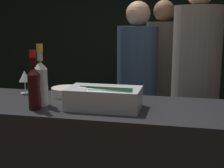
{
  "coord_description": "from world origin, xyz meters",
  "views": [
    {
      "loc": [
        0.39,
        -1.4,
        1.49
      ],
      "look_at": [
        0.0,
        0.33,
        1.14
      ],
      "focal_mm": 50.0,
      "sensor_mm": 36.0,
      "label": 1
    }
  ],
  "objects": [
    {
      "name": "person_grey_polo",
      "position": [
        0.01,
        1.3,
        0.93
      ],
      "size": [
        0.36,
        0.36,
        1.67
      ],
      "rotation": [
        0.0,
        0.0,
        -1.88
      ],
      "color": "black",
      "rests_on": "ground_plane"
    },
    {
      "name": "wall_back_chalkboard",
      "position": [
        0.0,
        2.56,
        1.4
      ],
      "size": [
        6.4,
        0.06,
        2.8
      ],
      "color": "black",
      "rests_on": "ground_plane"
    },
    {
      "name": "bowl_white",
      "position": [
        -0.33,
        0.47,
        1.05
      ],
      "size": [
        0.21,
        0.21,
        0.06
      ],
      "color": "silver",
      "rests_on": "bar_counter"
    },
    {
      "name": "person_blond_tee",
      "position": [
        0.49,
        0.92,
        1.02
      ],
      "size": [
        0.35,
        0.35,
        1.82
      ],
      "rotation": [
        0.0,
        0.0,
        1.48
      ],
      "color": "black",
      "rests_on": "ground_plane"
    },
    {
      "name": "person_in_hoodie",
      "position": [
        0.2,
        1.79,
        0.96
      ],
      "size": [
        0.34,
        0.34,
        1.71
      ],
      "rotation": [
        0.0,
        0.0,
        -1.86
      ],
      "color": "black",
      "rests_on": "ground_plane"
    },
    {
      "name": "red_wine_bottle_tall",
      "position": [
        -0.39,
        0.13,
        1.16
      ],
      "size": [
        0.07,
        0.07,
        0.33
      ],
      "color": "black",
      "rests_on": "bar_counter"
    },
    {
      "name": "rose_wine_bottle",
      "position": [
        -0.39,
        0.22,
        1.17
      ],
      "size": [
        0.08,
        0.08,
        0.35
      ],
      "color": "#B2B7AD",
      "rests_on": "bar_counter"
    },
    {
      "name": "wine_glass",
      "position": [
        -0.64,
        0.48,
        1.13
      ],
      "size": [
        0.07,
        0.07,
        0.16
      ],
      "color": "silver",
      "rests_on": "bar_counter"
    },
    {
      "name": "ice_bin_with_bottles",
      "position": [
        -0.02,
        0.23,
        1.09
      ],
      "size": [
        0.4,
        0.23,
        0.12
      ],
      "color": "#B7BABF",
      "rests_on": "bar_counter"
    }
  ]
}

